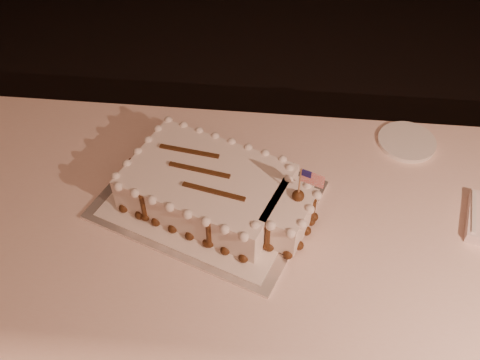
# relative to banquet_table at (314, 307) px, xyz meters

# --- Properties ---
(room_shell) EXTENTS (6.10, 8.10, 2.90)m
(room_shell) POSITION_rel_banquet_table_xyz_m (0.00, -0.60, 1.02)
(room_shell) COLOR black
(room_shell) RESTS_ON ground
(banquet_table) EXTENTS (2.40, 0.80, 0.75)m
(banquet_table) POSITION_rel_banquet_table_xyz_m (0.00, 0.00, 0.00)
(banquet_table) COLOR #FFD8C5
(banquet_table) RESTS_ON ground
(cake_board) EXTENTS (0.59, 0.52, 0.01)m
(cake_board) POSITION_rel_banquet_table_xyz_m (-0.30, 0.05, 0.38)
(cake_board) COLOR white
(cake_board) RESTS_ON banquet_table
(doily) EXTENTS (0.53, 0.47, 0.00)m
(doily) POSITION_rel_banquet_table_xyz_m (-0.30, 0.05, 0.38)
(doily) COLOR white
(doily) RESTS_ON cake_board
(sheet_cake) EXTENTS (0.49, 0.38, 0.19)m
(sheet_cake) POSITION_rel_banquet_table_xyz_m (-0.28, 0.04, 0.43)
(sheet_cake) COLOR white
(sheet_cake) RESTS_ON doily
(side_plate) EXTENTS (0.16, 0.16, 0.01)m
(side_plate) POSITION_rel_banquet_table_xyz_m (0.21, 0.31, 0.38)
(side_plate) COLOR white
(side_plate) RESTS_ON banquet_table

